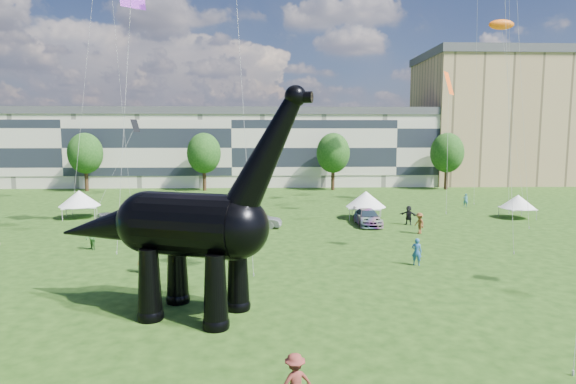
{
  "coord_description": "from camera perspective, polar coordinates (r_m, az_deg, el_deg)",
  "views": [
    {
      "loc": [
        -2.03,
        -21.62,
        8.49
      ],
      "look_at": [
        -0.84,
        8.0,
        5.0
      ],
      "focal_mm": 30.0,
      "sensor_mm": 36.0,
      "label": 1
    }
  ],
  "objects": [
    {
      "name": "gazebo_far",
      "position": [
        54.91,
        25.59,
        -1.04
      ],
      "size": [
        3.7,
        3.7,
        2.43
      ],
      "rotation": [
        0.0,
        0.0,
        0.07
      ],
      "color": "white",
      "rests_on": "ground"
    },
    {
      "name": "car_silver",
      "position": [
        47.7,
        -20.73,
        -3.12
      ],
      "size": [
        3.28,
        4.46,
        1.41
      ],
      "primitive_type": "imported",
      "rotation": [
        0.0,
        0.0,
        0.44
      ],
      "color": "#ADADB2",
      "rests_on": "ground"
    },
    {
      "name": "tree_far_right",
      "position": [
        79.74,
        18.35,
        4.79
      ],
      "size": [
        5.2,
        5.2,
        9.44
      ],
      "color": "#382314",
      "rests_on": "ground"
    },
    {
      "name": "tree_far_left",
      "position": [
        79.72,
        -22.92,
        4.61
      ],
      "size": [
        5.2,
        5.2,
        9.44
      ],
      "color": "#382314",
      "rests_on": "ground"
    },
    {
      "name": "ground",
      "position": [
        23.32,
        2.95,
        -14.65
      ],
      "size": [
        220.0,
        220.0,
        0.0
      ],
      "primitive_type": "plane",
      "color": "#16330C",
      "rests_on": "ground"
    },
    {
      "name": "tree_mid_left",
      "position": [
        75.32,
        -9.94,
        4.94
      ],
      "size": [
        5.2,
        5.2,
        9.44
      ],
      "color": "#382314",
      "rests_on": "ground"
    },
    {
      "name": "gazebo_near",
      "position": [
        49.86,
        9.2,
        -0.87
      ],
      "size": [
        4.97,
        4.97,
        2.83
      ],
      "rotation": [
        0.0,
        0.0,
        -0.26
      ],
      "color": "white",
      "rests_on": "ground"
    },
    {
      "name": "tree_mid_right",
      "position": [
        75.32,
        5.37,
        5.01
      ],
      "size": [
        5.2,
        5.2,
        9.44
      ],
      "color": "#382314",
      "rests_on": "ground"
    },
    {
      "name": "car_grey",
      "position": [
        44.68,
        -3.4,
        -3.38
      ],
      "size": [
        4.24,
        2.05,
        1.34
      ],
      "primitive_type": "imported",
      "rotation": [
        0.0,
        0.0,
        1.41
      ],
      "color": "slate",
      "rests_on": "ground"
    },
    {
      "name": "car_white",
      "position": [
        44.86,
        -8.36,
        -3.39
      ],
      "size": [
        5.31,
        3.66,
        1.35
      ],
      "primitive_type": "imported",
      "rotation": [
        0.0,
        0.0,
        1.89
      ],
      "color": "silver",
      "rests_on": "ground"
    },
    {
      "name": "visitors",
      "position": [
        37.72,
        -3.27,
        -4.92
      ],
      "size": [
        50.7,
        42.98,
        1.85
      ],
      "color": "#37712D",
      "rests_on": "ground"
    },
    {
      "name": "terrace_row",
      "position": [
        83.87,
        -6.4,
        4.97
      ],
      "size": [
        78.0,
        11.0,
        12.0
      ],
      "primitive_type": "cube",
      "color": "beige",
      "rests_on": "ground"
    },
    {
      "name": "apartment_block",
      "position": [
        96.31,
        23.8,
        7.64
      ],
      "size": [
        28.0,
        18.0,
        22.0
      ],
      "primitive_type": "cube",
      "color": "tan",
      "rests_on": "ground"
    },
    {
      "name": "gazebo_left",
      "position": [
        54.16,
        -23.49,
        -0.72
      ],
      "size": [
        5.05,
        5.05,
        2.86
      ],
      "rotation": [
        0.0,
        0.0,
        0.27
      ],
      "color": "white",
      "rests_on": "ground"
    },
    {
      "name": "dinosaur_sculpture",
      "position": [
        23.24,
        -12.39,
        -4.18
      ],
      "size": [
        13.28,
        6.46,
        11.02
      ],
      "rotation": [
        0.0,
        0.0,
        -0.35
      ],
      "color": "black",
      "rests_on": "ground"
    },
    {
      "name": "car_dark",
      "position": [
        46.35,
        9.42,
        -2.99
      ],
      "size": [
        2.14,
        5.21,
        1.51
      ],
      "primitive_type": "imported",
      "rotation": [
        0.0,
        0.0,
        0.01
      ],
      "color": "#595960",
      "rests_on": "ground"
    }
  ]
}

